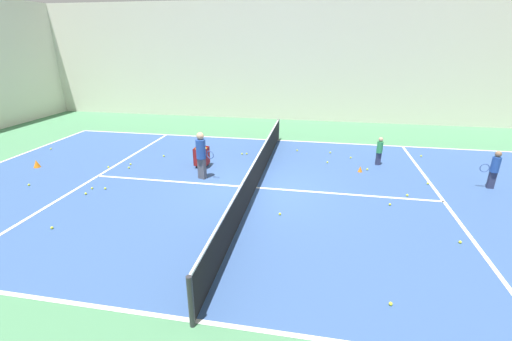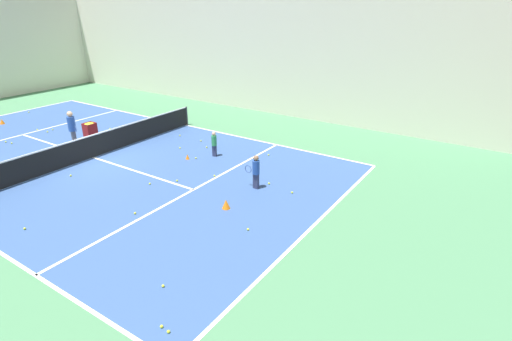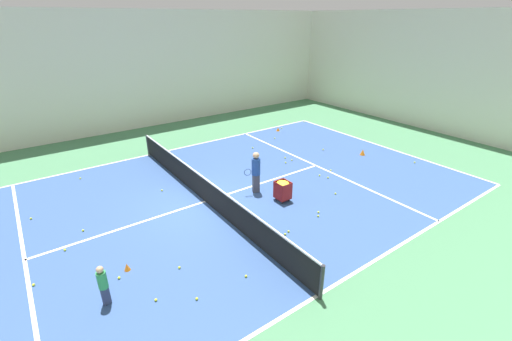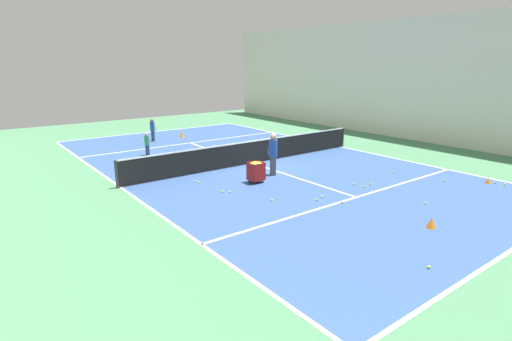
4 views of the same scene
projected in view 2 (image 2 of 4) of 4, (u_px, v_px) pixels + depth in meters
name	position (u px, v px, depth m)	size (l,w,h in m)	color
ground_plane	(94.00, 158.00, 17.13)	(34.11, 34.11, 0.00)	#477F56
court_playing_area	(94.00, 158.00, 17.13)	(11.55, 20.74, 0.00)	#335189
line_baseline_near	(311.00, 228.00, 11.85)	(11.55, 0.10, 0.00)	white
line_sideline_right	(186.00, 125.00, 21.55)	(0.10, 20.74, 0.00)	white
line_service_near	(193.00, 190.00, 14.23)	(11.55, 0.10, 0.00)	white
line_service_far	(23.00, 135.00, 20.03)	(11.55, 0.10, 0.00)	white
line_centre_service	(94.00, 158.00, 17.13)	(0.10, 11.41, 0.00)	white
hall_enclosure_right	(237.00, 53.00, 23.88)	(0.15, 30.41, 6.64)	silver
tennis_net	(92.00, 146.00, 16.93)	(11.85, 0.10, 1.00)	#2D2D33
player_near_baseline	(256.00, 170.00, 14.07)	(0.26, 0.58, 1.26)	#2D3351
coach_at_net	(72.00, 126.00, 18.12)	(0.42, 0.69, 1.65)	#4C4C56
child_midcourt	(214.00, 142.00, 17.04)	(0.26, 0.26, 1.10)	#2D3351
ball_cart	(90.00, 127.00, 19.35)	(0.53, 0.48, 0.78)	maroon
training_cone_0	(2.00, 121.00, 21.71)	(0.25, 0.25, 0.29)	orange
training_cone_1	(187.00, 157.00, 16.93)	(0.17, 0.17, 0.21)	orange
training_cone_2	(226.00, 204.00, 12.90)	(0.27, 0.27, 0.31)	orange
tennis_ball_1	(53.00, 130.00, 20.71)	(0.07, 0.07, 0.07)	yellow
tennis_ball_2	(269.00, 155.00, 17.34)	(0.07, 0.07, 0.07)	yellow
tennis_ball_3	(115.00, 128.00, 20.91)	(0.07, 0.07, 0.07)	yellow
tennis_ball_4	(150.00, 184.00, 14.62)	(0.07, 0.07, 0.07)	yellow
tennis_ball_5	(37.00, 130.00, 20.70)	(0.07, 0.07, 0.07)	yellow
tennis_ball_6	(135.00, 213.00, 12.60)	(0.07, 0.07, 0.07)	yellow
tennis_ball_7	(201.00, 141.00, 19.06)	(0.07, 0.07, 0.07)	yellow
tennis_ball_8	(25.00, 229.00, 11.75)	(0.07, 0.07, 0.07)	yellow
tennis_ball_9	(163.00, 286.00, 9.40)	(0.07, 0.07, 0.07)	yellow
tennis_ball_10	(248.00, 229.00, 11.71)	(0.07, 0.07, 0.07)	yellow
tennis_ball_11	(180.00, 148.00, 18.14)	(0.07, 0.07, 0.07)	yellow
tennis_ball_12	(6.00, 142.00, 18.93)	(0.07, 0.07, 0.07)	yellow
tennis_ball_13	(207.00, 147.00, 18.23)	(0.07, 0.07, 0.07)	yellow
tennis_ball_14	(82.00, 127.00, 21.18)	(0.07, 0.07, 0.07)	yellow
tennis_ball_15	(47.00, 132.00, 20.36)	(0.07, 0.07, 0.07)	yellow
tennis_ball_16	(177.00, 181.00, 14.88)	(0.07, 0.07, 0.07)	yellow
tennis_ball_17	(162.00, 326.00, 8.23)	(0.07, 0.07, 0.07)	yellow
tennis_ball_18	(292.00, 192.00, 13.96)	(0.07, 0.07, 0.07)	yellow
tennis_ball_20	(168.00, 332.00, 8.11)	(0.07, 0.07, 0.07)	yellow
tennis_ball_22	(196.00, 158.00, 16.98)	(0.07, 0.07, 0.07)	yellow
tennis_ball_23	(110.00, 129.00, 20.86)	(0.07, 0.07, 0.07)	yellow
tennis_ball_25	(214.00, 176.00, 15.28)	(0.07, 0.07, 0.07)	yellow
tennis_ball_28	(135.00, 132.00, 20.26)	(0.07, 0.07, 0.07)	yellow
tennis_ball_30	(71.00, 176.00, 15.30)	(0.07, 0.07, 0.07)	yellow
tennis_ball_31	(12.00, 143.00, 18.76)	(0.07, 0.07, 0.07)	yellow
tennis_ball_32	(138.00, 133.00, 20.21)	(0.07, 0.07, 0.07)	yellow
tennis_ball_34	(269.00, 183.00, 14.64)	(0.07, 0.07, 0.07)	yellow
tennis_ball_35	(180.00, 135.00, 19.81)	(0.07, 0.07, 0.07)	yellow
tennis_ball_36	(29.00, 112.00, 23.93)	(0.07, 0.07, 0.07)	yellow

